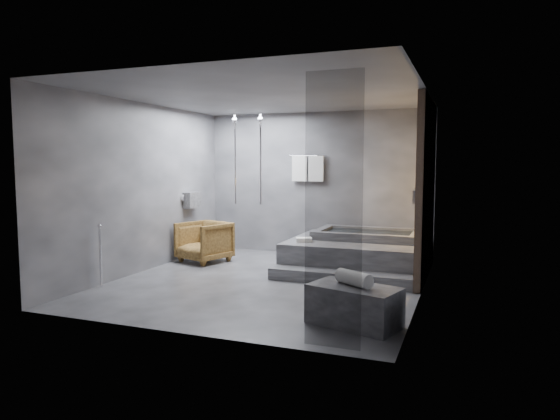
% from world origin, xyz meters
% --- Properties ---
extents(room, '(5.00, 5.04, 2.82)m').
position_xyz_m(room, '(0.40, 0.24, 1.73)').
color(room, '#323234').
rests_on(room, ground).
extents(tub_deck, '(2.20, 2.00, 0.50)m').
position_xyz_m(tub_deck, '(1.05, 1.45, 0.25)').
color(tub_deck, '#37373A').
rests_on(tub_deck, ground).
extents(tub_step, '(2.20, 0.36, 0.18)m').
position_xyz_m(tub_step, '(1.05, 0.27, 0.09)').
color(tub_step, '#37373A').
rests_on(tub_step, ground).
extents(concrete_bench, '(1.10, 0.80, 0.44)m').
position_xyz_m(concrete_bench, '(1.67, -1.58, 0.22)').
color(concrete_bench, '#353538').
rests_on(concrete_bench, ground).
extents(driftwood_chair, '(1.02, 1.03, 0.74)m').
position_xyz_m(driftwood_chair, '(-1.69, 1.02, 0.37)').
color(driftwood_chair, '#442C11').
rests_on(driftwood_chair, ground).
extents(rolled_towel, '(0.47, 0.38, 0.16)m').
position_xyz_m(rolled_towel, '(1.66, -1.55, 0.52)').
color(rolled_towel, white).
rests_on(rolled_towel, concrete_bench).
extents(deck_towel, '(0.31, 0.27, 0.07)m').
position_xyz_m(deck_towel, '(0.28, 0.88, 0.53)').
color(deck_towel, white).
rests_on(deck_towel, tub_deck).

